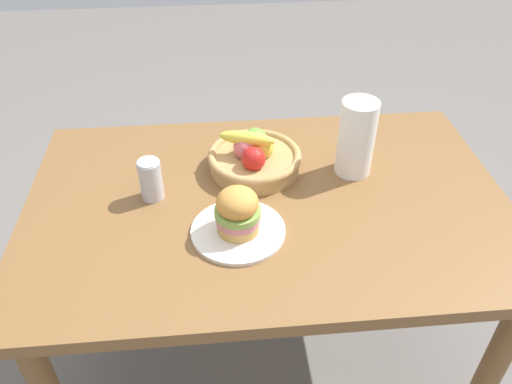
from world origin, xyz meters
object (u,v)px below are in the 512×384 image
Objects in this scene: soda_can at (151,180)px; paper_towel_roll at (356,138)px; fruit_basket at (254,157)px; plate at (238,231)px; sandwich at (238,211)px.

soda_can is 0.53× the size of paper_towel_roll.
fruit_basket is at bearing 20.10° from soda_can.
fruit_basket is at bearing 76.49° from plate.
plate is 1.93× the size of sandwich.
plate is 0.30m from fruit_basket.
sandwich is 0.55× the size of paper_towel_roll.
sandwich reaches higher than fruit_basket.
paper_towel_roll reaches higher than fruit_basket.
paper_towel_roll reaches higher than plate.
soda_can is at bearing 143.40° from sandwich.
sandwich reaches higher than plate.
sandwich is 0.30m from soda_can.
paper_towel_roll reaches higher than sandwich.
plate is 1.06× the size of paper_towel_roll.
soda_can is at bearing 143.40° from plate.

